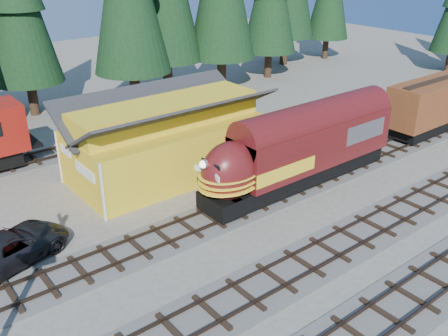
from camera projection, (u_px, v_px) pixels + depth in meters
ground at (283, 243)px, 25.01m from camera, size 120.00×120.00×0.00m
track_siding at (348, 165)px, 33.48m from camera, size 68.00×3.20×0.33m
track_main_south at (429, 198)px, 29.20m from camera, size 68.00×3.20×0.33m
depot at (167, 130)px, 31.25m from camera, size 12.80×7.00×5.30m
locomotive at (296, 153)px, 29.62m from camera, size 14.28×2.84×3.88m
boxcar at (446, 100)px, 39.04m from camera, size 12.49×2.68×3.93m
pickup_truck_a at (10, 248)px, 23.20m from camera, size 6.19×4.24×1.57m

